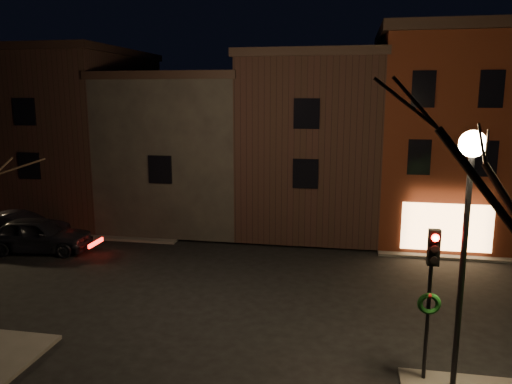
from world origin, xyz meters
TOP-DOWN VIEW (x-y plane):
  - ground at (0.00, 0.00)m, footprint 120.00×120.00m
  - sidewalk_far_left at (-20.00, 20.00)m, footprint 30.00×30.00m
  - corner_building at (8.00, 9.47)m, footprint 6.50×8.50m
  - row_building_a at (1.50, 10.50)m, footprint 7.30×10.30m
  - row_building_b at (-5.75, 10.50)m, footprint 7.80×10.30m
  - row_building_c at (-13.00, 10.50)m, footprint 7.30×10.30m
  - street_lamp_near at (6.20, -6.00)m, footprint 0.60×0.60m
  - traffic_signal at (5.60, -5.51)m, footprint 0.58×0.38m
  - parked_car_a at (-10.92, 2.72)m, footprint 5.18×2.66m
  - parked_car_b at (-12.64, 3.72)m, footprint 4.96×2.18m

SIDE VIEW (x-z plane):
  - ground at x=0.00m, z-range 0.00..0.00m
  - sidewalk_far_left at x=-20.00m, z-range 0.00..0.12m
  - parked_car_b at x=-12.64m, z-range 0.00..1.59m
  - parked_car_a at x=-10.92m, z-range 0.00..1.69m
  - traffic_signal at x=5.60m, z-range 0.78..4.83m
  - row_building_b at x=-5.75m, z-range 0.13..8.53m
  - row_building_a at x=1.50m, z-range 0.13..9.53m
  - row_building_c at x=-13.00m, z-range 0.13..10.03m
  - street_lamp_near at x=6.20m, z-range 1.94..8.42m
  - corner_building at x=8.00m, z-range 0.15..10.65m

